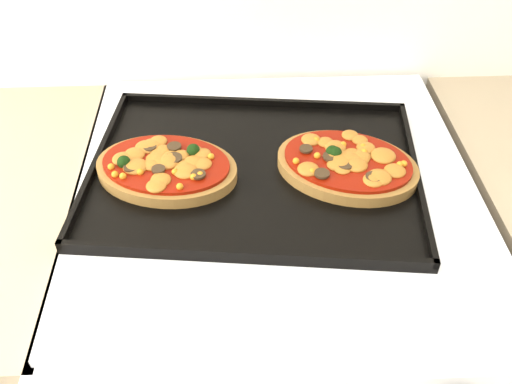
{
  "coord_description": "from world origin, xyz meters",
  "views": [
    {
      "loc": [
        -0.07,
        1.06,
        1.46
      ],
      "look_at": [
        -0.04,
        1.67,
        0.92
      ],
      "focal_mm": 40.0,
      "sensor_mm": 36.0,
      "label": 1
    }
  ],
  "objects_px": {
    "stove": "(271,351)",
    "pizza_right": "(347,163)",
    "baking_tray": "(254,169)",
    "pizza_left": "(166,167)"
  },
  "relations": [
    {
      "from": "baking_tray",
      "to": "pizza_right",
      "type": "relative_size",
      "value": 2.31
    },
    {
      "from": "stove",
      "to": "baking_tray",
      "type": "xyz_separation_m",
      "value": [
        -0.03,
        0.02,
        0.47
      ]
    },
    {
      "from": "stove",
      "to": "pizza_right",
      "type": "height_order",
      "value": "pizza_right"
    },
    {
      "from": "stove",
      "to": "pizza_right",
      "type": "distance_m",
      "value": 0.49
    },
    {
      "from": "stove",
      "to": "pizza_left",
      "type": "xyz_separation_m",
      "value": [
        -0.16,
        0.01,
        0.48
      ]
    },
    {
      "from": "baking_tray",
      "to": "pizza_right",
      "type": "xyz_separation_m",
      "value": [
        0.14,
        -0.01,
        0.01
      ]
    },
    {
      "from": "baking_tray",
      "to": "pizza_left",
      "type": "height_order",
      "value": "pizza_left"
    },
    {
      "from": "pizza_right",
      "to": "stove",
      "type": "bearing_deg",
      "value": -177.19
    },
    {
      "from": "pizza_left",
      "to": "pizza_right",
      "type": "height_order",
      "value": "same"
    },
    {
      "from": "stove",
      "to": "pizza_right",
      "type": "xyz_separation_m",
      "value": [
        0.1,
        0.01,
        0.48
      ]
    }
  ]
}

